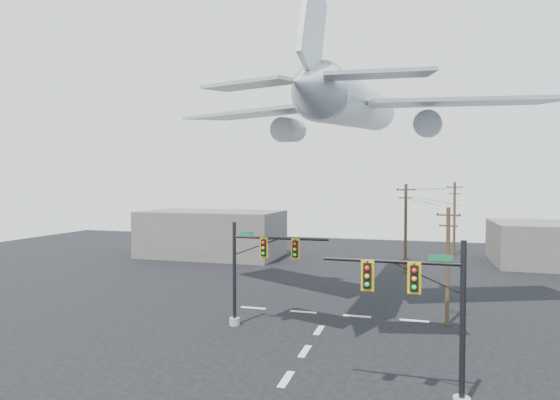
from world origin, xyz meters
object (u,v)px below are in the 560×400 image
(signal_mast_near, at_px, (431,318))
(utility_pole_a, at_px, (448,264))
(signal_mast_far, at_px, (254,271))
(utility_pole_b, at_px, (406,226))
(airliner, at_px, (356,106))
(utility_pole_c, at_px, (454,217))

(signal_mast_near, height_order, utility_pole_a, utility_pole_a)
(signal_mast_far, xyz_separation_m, utility_pole_b, (9.30, 22.54, 1.25))
(airliner, bearing_deg, signal_mast_near, -158.99)
(airliner, bearing_deg, utility_pole_c, -15.36)
(signal_mast_near, bearing_deg, utility_pole_a, 83.51)
(signal_mast_far, relative_size, utility_pole_a, 0.88)
(signal_mast_near, relative_size, utility_pole_a, 0.90)
(signal_mast_near, distance_m, airliner, 21.83)
(utility_pole_c, xyz_separation_m, airliner, (-9.68, -28.25, 10.76))
(utility_pole_a, bearing_deg, signal_mast_far, -142.61)
(signal_mast_far, bearing_deg, utility_pole_a, 17.94)
(utility_pole_a, xyz_separation_m, utility_pole_b, (-3.18, 18.50, 0.83))
(signal_mast_far, relative_size, airliner, 0.21)
(signal_mast_near, xyz_separation_m, airliner, (-5.46, 17.36, 12.06))
(utility_pole_c, bearing_deg, utility_pole_b, -99.39)
(signal_mast_near, relative_size, airliner, 0.22)
(signal_mast_near, xyz_separation_m, utility_pole_a, (1.41, 12.38, 0.35))
(signal_mast_near, height_order, utility_pole_b, utility_pole_b)
(utility_pole_b, distance_m, utility_pole_c, 15.89)
(utility_pole_a, bearing_deg, signal_mast_near, -77.03)
(utility_pole_a, xyz_separation_m, utility_pole_c, (2.82, 33.22, 0.95))
(utility_pole_c, bearing_deg, utility_pole_a, -82.08)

